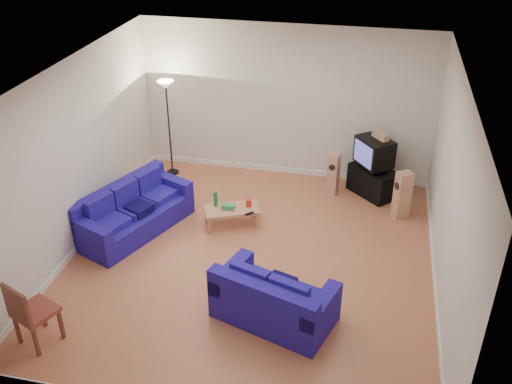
% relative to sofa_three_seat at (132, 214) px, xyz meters
% --- Properties ---
extents(room, '(6.01, 6.51, 3.21)m').
position_rel_sofa_three_seat_xyz_m(room, '(2.31, -0.46, 1.23)').
color(room, brown).
rests_on(room, ground).
extents(sofa_three_seat, '(1.72, 2.40, 0.85)m').
position_rel_sofa_three_seat_xyz_m(sofa_three_seat, '(0.00, 0.00, 0.00)').
color(sofa_three_seat, navy).
rests_on(sofa_three_seat, ground).
extents(sofa_loveseat, '(1.90, 1.43, 0.85)m').
position_rel_sofa_three_seat_xyz_m(sofa_loveseat, '(2.95, -1.81, 0.00)').
color(sofa_loveseat, navy).
rests_on(sofa_loveseat, ground).
extents(coffee_table, '(1.10, 0.84, 0.36)m').
position_rel_sofa_three_seat_xyz_m(coffee_table, '(1.73, 0.52, -0.01)').
color(coffee_table, tan).
rests_on(coffee_table, ground).
extents(bottle, '(0.10, 0.10, 0.30)m').
position_rel_sofa_three_seat_xyz_m(bottle, '(1.43, 0.54, 0.19)').
color(bottle, '#197233').
rests_on(bottle, coffee_table).
extents(tissue_box, '(0.23, 0.13, 0.09)m').
position_rel_sofa_three_seat_xyz_m(tissue_box, '(1.67, 0.49, 0.09)').
color(tissue_box, green).
rests_on(tissue_box, coffee_table).
extents(red_canister, '(0.12, 0.12, 0.15)m').
position_rel_sofa_three_seat_xyz_m(red_canister, '(2.02, 0.65, 0.12)').
color(red_canister, red).
rests_on(red_canister, coffee_table).
extents(remote, '(0.16, 0.15, 0.02)m').
position_rel_sofa_three_seat_xyz_m(remote, '(2.09, 0.40, 0.05)').
color(remote, black).
rests_on(remote, coffee_table).
extents(tv_stand, '(1.06, 1.03, 0.58)m').
position_rel_sofa_three_seat_xyz_m(tv_stand, '(4.21, 2.24, -0.03)').
color(tv_stand, black).
rests_on(tv_stand, ground).
extents(av_receiver, '(0.59, 0.59, 0.11)m').
position_rel_sofa_three_seat_xyz_m(av_receiver, '(4.17, 2.24, 0.32)').
color(av_receiver, black).
rests_on(av_receiver, tv_stand).
extents(television, '(0.83, 0.87, 0.54)m').
position_rel_sofa_three_seat_xyz_m(television, '(4.17, 2.21, 0.64)').
color(television, black).
rests_on(television, av_receiver).
extents(centre_speaker, '(0.35, 0.37, 0.13)m').
position_rel_sofa_three_seat_xyz_m(centre_speaker, '(4.26, 2.26, 0.98)').
color(centre_speaker, tan).
rests_on(centre_speaker, television).
extents(speaker_left, '(0.25, 0.30, 0.87)m').
position_rel_sofa_three_seat_xyz_m(speaker_left, '(3.42, 2.11, 0.12)').
color(speaker_left, tan).
rests_on(speaker_left, ground).
extents(speaker_right, '(0.35, 0.33, 0.94)m').
position_rel_sofa_three_seat_xyz_m(speaker_right, '(4.76, 1.47, 0.16)').
color(speaker_right, tan).
rests_on(speaker_right, ground).
extents(floor_lamp, '(0.35, 0.35, 2.07)m').
position_rel_sofa_three_seat_xyz_m(floor_lamp, '(-0.04, 2.24, 1.39)').
color(floor_lamp, black).
rests_on(floor_lamp, ground).
extents(dining_chair, '(0.66, 0.66, 1.05)m').
position_rel_sofa_three_seat_xyz_m(dining_chair, '(-0.17, -2.99, 0.27)').
color(dining_chair, brown).
rests_on(dining_chair, ground).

